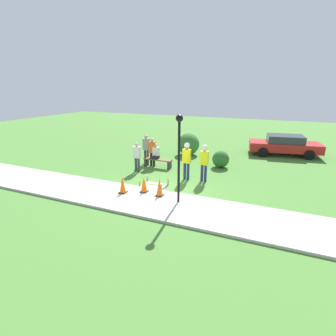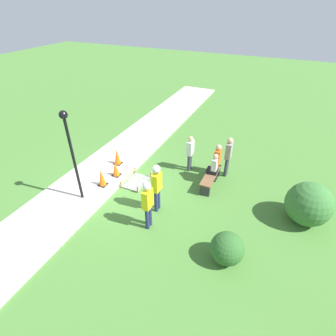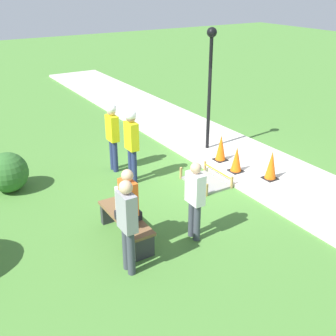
{
  "view_description": "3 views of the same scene",
  "coord_description": "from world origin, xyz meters",
  "views": [
    {
      "loc": [
        4.71,
        -10.01,
        4.59
      ],
      "look_at": [
        -0.13,
        1.24,
        0.75
      ],
      "focal_mm": 28.0,
      "sensor_mm": 36.0,
      "label": 1
    },
    {
      "loc": [
        6.96,
        5.32,
        6.63
      ],
      "look_at": [
        -0.68,
        1.85,
        1.03
      ],
      "focal_mm": 28.0,
      "sensor_mm": 36.0,
      "label": 2
    },
    {
      "loc": [
        -8.22,
        6.37,
        4.82
      ],
      "look_at": [
        -1.03,
        1.92,
        0.98
      ],
      "focal_mm": 45.0,
      "sensor_mm": 36.0,
      "label": 3
    }
  ],
  "objects": [
    {
      "name": "ground_plane",
      "position": [
        0.0,
        0.0,
        0.0
      ],
      "size": [
        60.0,
        60.0,
        0.0
      ],
      "primitive_type": "plane",
      "color": "#477A33"
    },
    {
      "name": "park_bench",
      "position": [
        -1.68,
        3.32,
        0.36
      ],
      "size": [
        1.69,
        0.44,
        0.52
      ],
      "color": "#2D2D33",
      "rests_on": "ground_plane"
    },
    {
      "name": "sidewalk",
      "position": [
        0.0,
        -1.29,
        0.05
      ],
      "size": [
        28.0,
        2.58,
        0.1
      ],
      "color": "#BCB7AD",
      "rests_on": "ground_plane"
    },
    {
      "name": "bystander_in_orange_shirt",
      "position": [
        -2.07,
        3.42,
        0.97
      ],
      "size": [
        0.4,
        0.22,
        1.7
      ],
      "color": "black",
      "rests_on": "ground_plane"
    },
    {
      "name": "traffic_cone_sidewalk_edge",
      "position": [
        0.29,
        -0.64,
        0.47
      ],
      "size": [
        0.34,
        0.34,
        0.75
      ],
      "color": "black",
      "rests_on": "sidewalk"
    },
    {
      "name": "shrub_rounded_mid",
      "position": [
        1.7,
        4.81,
        0.49
      ],
      "size": [
        0.99,
        0.99,
        0.99
      ],
      "color": "#2D6028",
      "rests_on": "ground_plane"
    },
    {
      "name": "lamppost_near",
      "position": [
        1.25,
        -0.89,
        2.42
      ],
      "size": [
        0.28,
        0.28,
        3.5
      ],
      "color": "black",
      "rests_on": "sidewalk"
    },
    {
      "name": "shrub_rounded_near",
      "position": [
        -1.02,
        6.88,
        0.76
      ],
      "size": [
        1.51,
        1.51,
        1.51
      ],
      "color": "#387033",
      "rests_on": "ground_plane"
    },
    {
      "name": "bystander_in_white_shirt",
      "position": [
        -2.64,
        3.73,
        1.03
      ],
      "size": [
        0.4,
        0.24,
        1.8
      ],
      "color": "#383D47",
      "rests_on": "ground_plane"
    },
    {
      "name": "worker_assistant",
      "position": [
        1.44,
        2.11,
        1.13
      ],
      "size": [
        0.4,
        0.27,
        1.87
      ],
      "color": "navy",
      "rests_on": "ground_plane"
    },
    {
      "name": "parked_car_red",
      "position": [
        5.1,
        9.4,
        0.73
      ],
      "size": [
        4.83,
        2.58,
        1.39
      ],
      "rotation": [
        0.0,
        0.0,
        0.15
      ],
      "color": "red",
      "rests_on": "ground_plane"
    },
    {
      "name": "worker_supervisor",
      "position": [
        0.56,
        1.99,
        1.17
      ],
      "size": [
        0.4,
        0.28,
        1.92
      ],
      "color": "navy",
      "rests_on": "ground_plane"
    },
    {
      "name": "bystander_in_gray_shirt",
      "position": [
        -2.38,
        2.14,
        0.93
      ],
      "size": [
        0.4,
        0.22,
        1.66
      ],
      "color": "#383D47",
      "rests_on": "ground_plane"
    },
    {
      "name": "person_seated_on_bench",
      "position": [
        -1.82,
        3.37,
        0.87
      ],
      "size": [
        0.36,
        0.44,
        0.89
      ],
      "color": "black",
      "rests_on": "park_bench"
    },
    {
      "name": "traffic_cone_near_patch",
      "position": [
        -1.34,
        -0.97,
        0.48
      ],
      "size": [
        0.34,
        0.34,
        0.77
      ],
      "color": "black",
      "rests_on": "sidewalk"
    },
    {
      "name": "traffic_cone_far_patch",
      "position": [
        -0.53,
        -0.52,
        0.44
      ],
      "size": [
        0.34,
        0.34,
        0.69
      ],
      "color": "black",
      "rests_on": "sidewalk"
    },
    {
      "name": "wet_concrete_patch",
      "position": [
        -0.53,
        0.47,
        0.04
      ],
      "size": [
        1.17,
        0.83,
        0.32
      ],
      "color": "gray",
      "rests_on": "ground_plane"
    }
  ]
}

